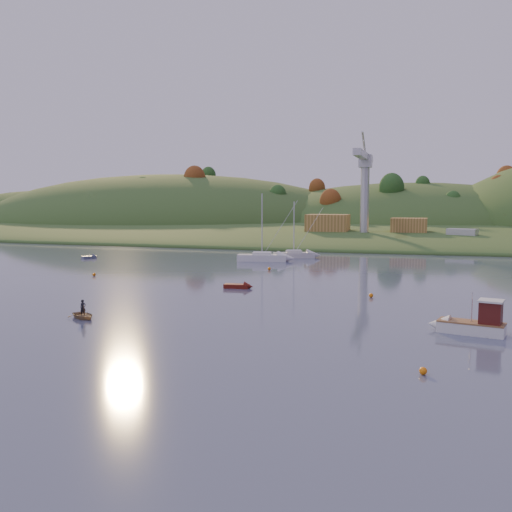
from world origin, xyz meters
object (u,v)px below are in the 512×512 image
(sailboat_near, at_px, (262,257))
(grey_dinghy, at_px, (92,257))
(canoe, at_px, (83,315))
(red_tender, at_px, (242,286))
(sailboat_far, at_px, (294,254))
(fishing_boat, at_px, (466,323))

(sailboat_near, bearing_deg, grey_dinghy, 176.89)
(canoe, bearing_deg, grey_dinghy, 63.22)
(red_tender, bearing_deg, sailboat_near, 98.01)
(sailboat_far, distance_m, red_tender, 38.56)
(grey_dinghy, bearing_deg, sailboat_far, -42.39)
(grey_dinghy, bearing_deg, red_tender, -94.36)
(fishing_boat, xyz_separation_m, sailboat_near, (-32.11, 48.71, -0.09))
(fishing_boat, xyz_separation_m, red_tender, (-25.46, 17.43, -0.61))
(sailboat_near, bearing_deg, canoe, -102.64)
(fishing_boat, height_order, red_tender, fishing_boat)
(sailboat_near, distance_m, grey_dinghy, 32.82)
(canoe, bearing_deg, sailboat_far, 25.25)
(red_tender, bearing_deg, fishing_boat, -38.39)
(canoe, bearing_deg, sailboat_near, 29.01)
(grey_dinghy, bearing_deg, fishing_boat, -94.32)
(sailboat_near, xyz_separation_m, sailboat_far, (4.21, 7.20, -0.07))
(red_tender, distance_m, grey_dinghy, 47.53)
(sailboat_near, height_order, canoe, sailboat_near)
(sailboat_near, relative_size, red_tender, 3.25)
(canoe, relative_size, red_tender, 0.81)
(red_tender, bearing_deg, canoe, -115.17)
(sailboat_far, distance_m, grey_dinghy, 38.51)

